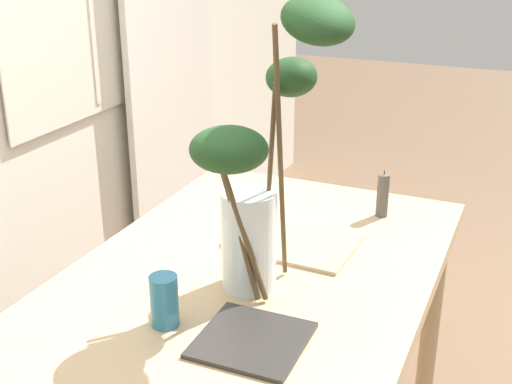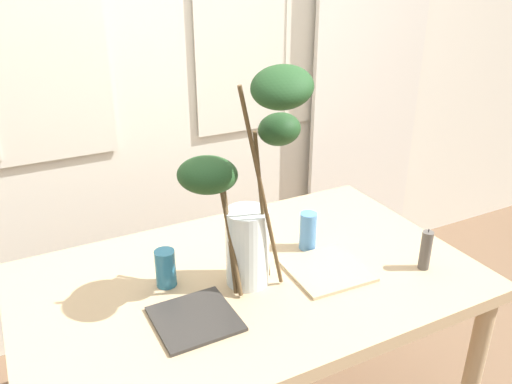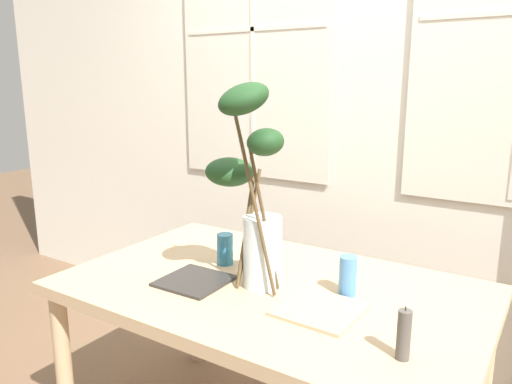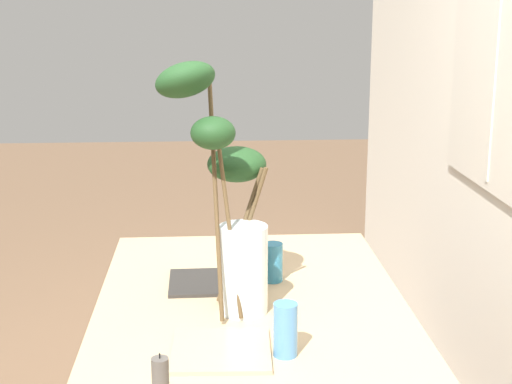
{
  "view_description": "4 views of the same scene",
  "coord_description": "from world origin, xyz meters",
  "px_view_note": "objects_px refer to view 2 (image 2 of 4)",
  "views": [
    {
      "loc": [
        -1.44,
        -0.67,
        1.65
      ],
      "look_at": [
        -0.03,
        -0.05,
        1.03
      ],
      "focal_mm": 47.46,
      "sensor_mm": 36.0,
      "label": 1
    },
    {
      "loc": [
        -0.67,
        -1.35,
        1.76
      ],
      "look_at": [
        0.04,
        0.03,
        1.05
      ],
      "focal_mm": 36.63,
      "sensor_mm": 36.0,
      "label": 2
    },
    {
      "loc": [
        0.88,
        -1.47,
        1.5
      ],
      "look_at": [
        -0.02,
        -0.06,
        1.12
      ],
      "focal_mm": 34.53,
      "sensor_mm": 36.0,
      "label": 3
    },
    {
      "loc": [
        2.09,
        -0.12,
        1.66
      ],
      "look_at": [
        -0.02,
        0.01,
        1.12
      ],
      "focal_mm": 53.67,
      "sensor_mm": 36.0,
      "label": 4
    }
  ],
  "objects_px": {
    "dining_table": "(249,295)",
    "vase_with_branches": "(245,196)",
    "drinking_glass_blue_right": "(308,231)",
    "plate_square_right": "(327,270)",
    "plate_square_left": "(195,319)",
    "pillar_candle": "(426,250)",
    "drinking_glass_blue_left": "(166,268)"
  },
  "relations": [
    {
      "from": "plate_square_right",
      "to": "plate_square_left",
      "type": "bearing_deg",
      "value": -175.39
    },
    {
      "from": "drinking_glass_blue_right",
      "to": "plate_square_left",
      "type": "distance_m",
      "value": 0.57
    },
    {
      "from": "vase_with_branches",
      "to": "plate_square_right",
      "type": "xyz_separation_m",
      "value": [
        0.3,
        -0.03,
        -0.33
      ]
    },
    {
      "from": "dining_table",
      "to": "drinking_glass_blue_left",
      "type": "xyz_separation_m",
      "value": [
        -0.27,
        0.08,
        0.14
      ]
    },
    {
      "from": "pillar_candle",
      "to": "dining_table",
      "type": "bearing_deg",
      "value": 157.3
    },
    {
      "from": "plate_square_left",
      "to": "plate_square_right",
      "type": "height_order",
      "value": "same"
    },
    {
      "from": "vase_with_branches",
      "to": "pillar_candle",
      "type": "bearing_deg",
      "value": -15.79
    },
    {
      "from": "dining_table",
      "to": "plate_square_right",
      "type": "relative_size",
      "value": 5.96
    },
    {
      "from": "pillar_candle",
      "to": "drinking_glass_blue_left",
      "type": "bearing_deg",
      "value": 159.21
    },
    {
      "from": "drinking_glass_blue_left",
      "to": "pillar_candle",
      "type": "distance_m",
      "value": 0.89
    },
    {
      "from": "vase_with_branches",
      "to": "plate_square_right",
      "type": "relative_size",
      "value": 2.99
    },
    {
      "from": "dining_table",
      "to": "vase_with_branches",
      "type": "xyz_separation_m",
      "value": [
        -0.04,
        -0.06,
        0.42
      ]
    },
    {
      "from": "drinking_glass_blue_right",
      "to": "plate_square_right",
      "type": "height_order",
      "value": "drinking_glass_blue_right"
    },
    {
      "from": "dining_table",
      "to": "drinking_glass_blue_left",
      "type": "height_order",
      "value": "drinking_glass_blue_left"
    },
    {
      "from": "vase_with_branches",
      "to": "plate_square_left",
      "type": "distance_m",
      "value": 0.4
    },
    {
      "from": "drinking_glass_blue_right",
      "to": "pillar_candle",
      "type": "height_order",
      "value": "pillar_candle"
    },
    {
      "from": "plate_square_left",
      "to": "plate_square_right",
      "type": "xyz_separation_m",
      "value": [
        0.5,
        0.04,
        0.0
      ]
    },
    {
      "from": "dining_table",
      "to": "drinking_glass_blue_right",
      "type": "relative_size",
      "value": 10.66
    },
    {
      "from": "pillar_candle",
      "to": "vase_with_branches",
      "type": "bearing_deg",
      "value": 164.21
    },
    {
      "from": "drinking_glass_blue_left",
      "to": "drinking_glass_blue_right",
      "type": "bearing_deg",
      "value": -1.25
    },
    {
      "from": "drinking_glass_blue_left",
      "to": "pillar_candle",
      "type": "xyz_separation_m",
      "value": [
        0.83,
        -0.32,
        0.01
      ]
    },
    {
      "from": "plate_square_left",
      "to": "plate_square_right",
      "type": "bearing_deg",
      "value": 4.61
    },
    {
      "from": "vase_with_branches",
      "to": "drinking_glass_blue_left",
      "type": "relative_size",
      "value": 6.02
    },
    {
      "from": "dining_table",
      "to": "drinking_glass_blue_left",
      "type": "distance_m",
      "value": 0.31
    },
    {
      "from": "plate_square_left",
      "to": "pillar_candle",
      "type": "relative_size",
      "value": 1.54
    },
    {
      "from": "vase_with_branches",
      "to": "pillar_candle",
      "type": "relative_size",
      "value": 4.98
    },
    {
      "from": "drinking_glass_blue_left",
      "to": "pillar_candle",
      "type": "height_order",
      "value": "pillar_candle"
    },
    {
      "from": "drinking_glass_blue_right",
      "to": "vase_with_branches",
      "type": "bearing_deg",
      "value": -157.85
    },
    {
      "from": "vase_with_branches",
      "to": "drinking_glass_blue_right",
      "type": "xyz_separation_m",
      "value": [
        0.32,
        0.13,
        -0.26
      ]
    },
    {
      "from": "dining_table",
      "to": "vase_with_branches",
      "type": "bearing_deg",
      "value": -125.01
    },
    {
      "from": "vase_with_branches",
      "to": "plate_square_right",
      "type": "bearing_deg",
      "value": -6.65
    },
    {
      "from": "vase_with_branches",
      "to": "plate_square_left",
      "type": "height_order",
      "value": "vase_with_branches"
    }
  ]
}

